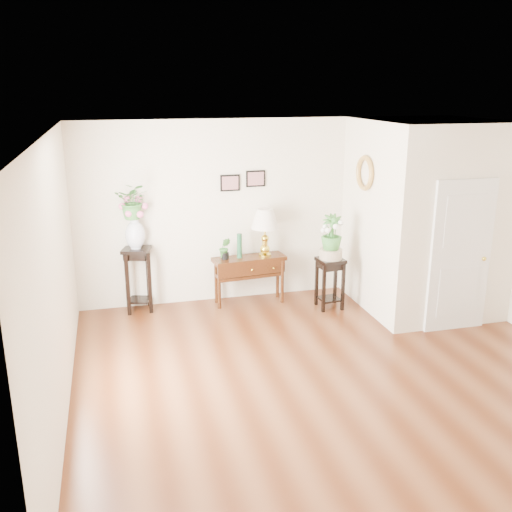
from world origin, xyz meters
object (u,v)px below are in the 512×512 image
object	(u,v)px
console_table	(249,280)
plant_stand_a	(138,279)
plant_stand_b	(330,283)
table_lamp	(265,234)

from	to	relation	value
console_table	plant_stand_a	size ratio (longest dim) A/B	1.15
console_table	plant_stand_a	world-z (taller)	plant_stand_a
plant_stand_a	plant_stand_b	world-z (taller)	plant_stand_a
console_table	table_lamp	distance (m)	0.76
console_table	plant_stand_a	distance (m)	1.69
console_table	table_lamp	bearing A→B (deg)	-5.66
plant_stand_a	plant_stand_b	bearing A→B (deg)	-12.38
table_lamp	plant_stand_a	size ratio (longest dim) A/B	0.77
plant_stand_a	plant_stand_b	size ratio (longest dim) A/B	1.25
console_table	table_lamp	xyz separation A→B (m)	(0.25, 0.00, 0.72)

